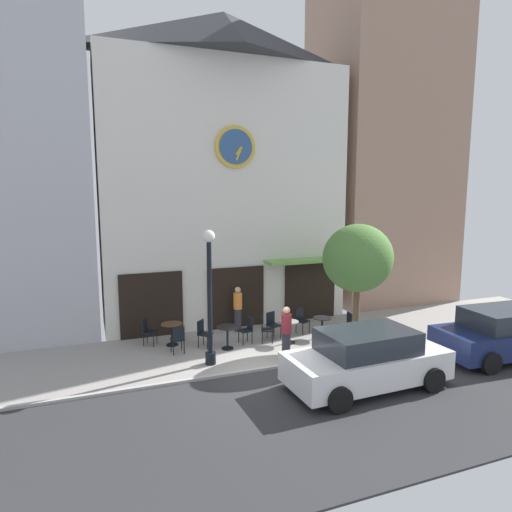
% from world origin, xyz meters
% --- Properties ---
extents(ground_plane, '(28.09, 9.88, 0.13)m').
position_xyz_m(ground_plane, '(0.00, -0.64, -0.02)').
color(ground_plane, gray).
extents(clock_building, '(9.42, 3.67, 11.68)m').
position_xyz_m(clock_building, '(0.41, 5.47, 6.00)').
color(clock_building, silver).
rests_on(clock_building, ground_plane).
extents(neighbor_building_right, '(5.94, 4.75, 14.86)m').
position_xyz_m(neighbor_building_right, '(8.54, 6.66, 7.43)').
color(neighbor_building_right, '#9E7A66').
rests_on(neighbor_building_right, ground_plane).
extents(street_lamp, '(0.36, 0.36, 4.02)m').
position_xyz_m(street_lamp, '(-1.47, 1.03, 2.04)').
color(street_lamp, black).
rests_on(street_lamp, ground_plane).
extents(street_tree, '(2.34, 2.11, 4.08)m').
position_xyz_m(street_tree, '(3.46, 0.84, 2.95)').
color(street_tree, brown).
rests_on(street_tree, ground_plane).
extents(cafe_table_rightmost, '(0.70, 0.70, 0.75)m').
position_xyz_m(cafe_table_rightmost, '(-2.25, 3.07, 0.53)').
color(cafe_table_rightmost, black).
rests_on(cafe_table_rightmost, ground_plane).
extents(cafe_table_leftmost, '(0.71, 0.71, 0.76)m').
position_xyz_m(cafe_table_leftmost, '(-0.62, 2.08, 0.54)').
color(cafe_table_leftmost, black).
rests_on(cafe_table_leftmost, ground_plane).
extents(cafe_table_near_door, '(0.61, 0.61, 0.77)m').
position_xyz_m(cafe_table_near_door, '(1.52, 1.86, 0.50)').
color(cafe_table_near_door, black).
rests_on(cafe_table_near_door, ground_plane).
extents(cafe_table_center_left, '(0.64, 0.64, 0.72)m').
position_xyz_m(cafe_table_center_left, '(2.84, 1.98, 0.48)').
color(cafe_table_center_left, black).
rests_on(cafe_table_center_left, ground_plane).
extents(cafe_chair_corner, '(0.57, 0.57, 0.90)m').
position_xyz_m(cafe_chair_corner, '(-1.31, 2.54, 0.53)').
color(cafe_chair_corner, black).
rests_on(cafe_chair_corner, ground_plane).
extents(cafe_chair_mid_row, '(0.54, 0.54, 0.90)m').
position_xyz_m(cafe_chair_mid_row, '(-3.00, 3.40, 0.53)').
color(cafe_chair_mid_row, black).
rests_on(cafe_chair_mid_row, ground_plane).
extents(cafe_chair_left_end, '(0.42, 0.42, 0.90)m').
position_xyz_m(cafe_chair_left_end, '(-2.21, 2.22, 0.53)').
color(cafe_chair_left_end, black).
rests_on(cafe_chair_left_end, ground_plane).
extents(cafe_chair_facing_street, '(0.45, 0.45, 0.90)m').
position_xyz_m(cafe_chair_facing_street, '(3.64, 1.65, 0.53)').
color(cafe_chair_facing_street, black).
rests_on(cafe_chair_facing_street, ground_plane).
extents(cafe_chair_facing_wall, '(0.51, 0.51, 0.90)m').
position_xyz_m(cafe_chair_facing_wall, '(1.21, 2.63, 0.53)').
color(cafe_chair_facing_wall, black).
rests_on(cafe_chair_facing_wall, ground_plane).
extents(cafe_chair_right_end, '(0.51, 0.51, 0.90)m').
position_xyz_m(cafe_chair_right_end, '(2.40, 2.73, 0.53)').
color(cafe_chair_right_end, black).
rests_on(cafe_chair_right_end, ground_plane).
extents(cafe_chair_near_tree, '(0.52, 0.52, 0.90)m').
position_xyz_m(cafe_chair_near_tree, '(0.75, 2.20, 0.53)').
color(cafe_chair_near_tree, black).
rests_on(cafe_chair_near_tree, ground_plane).
extents(cafe_chair_near_lamp, '(0.45, 0.45, 0.90)m').
position_xyz_m(cafe_chair_near_lamp, '(0.19, 2.37, 0.53)').
color(cafe_chair_near_lamp, black).
rests_on(cafe_chair_near_lamp, ground_plane).
extents(pedestrian_orange, '(0.43, 0.43, 1.67)m').
position_xyz_m(pedestrian_orange, '(0.30, 3.71, 0.86)').
color(pedestrian_orange, '#2D2D38').
rests_on(pedestrian_orange, ground_plane).
extents(pedestrian_maroon, '(0.44, 0.44, 1.67)m').
position_xyz_m(pedestrian_maroon, '(0.77, 0.52, 0.86)').
color(pedestrian_maroon, '#2D2D38').
rests_on(pedestrian_maroon, ground_plane).
extents(parked_car_white, '(4.35, 2.12, 1.55)m').
position_xyz_m(parked_car_white, '(1.94, -1.96, 0.76)').
color(parked_car_white, white).
rests_on(parked_car_white, ground_plane).
extents(parked_car_navy, '(4.39, 2.20, 1.55)m').
position_xyz_m(parked_car_navy, '(7.19, -1.69, 0.76)').
color(parked_car_navy, navy).
rests_on(parked_car_navy, ground_plane).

